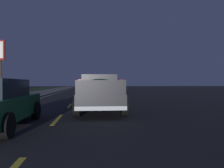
{
  "coord_description": "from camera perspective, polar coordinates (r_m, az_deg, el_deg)",
  "views": [
    {
      "loc": [
        -0.0,
        -1.26,
        1.41
      ],
      "look_at": [
        11.87,
        -2.52,
        1.36
      ],
      "focal_mm": 33.55,
      "sensor_mm": 36.0,
      "label": 1
    }
  ],
  "objects": [
    {
      "name": "ground",
      "position": [
        27.07,
        -8.73,
        -2.76
      ],
      "size": [
        144.0,
        144.0,
        0.0
      ],
      "primitive_type": "plane",
      "color": "black"
    },
    {
      "name": "sidewalk_shoulder",
      "position": [
        27.92,
        -20.52,
        -2.56
      ],
      "size": [
        108.0,
        4.0,
        0.12
      ],
      "primitive_type": "cube",
      "color": "slate",
      "rests_on": "ground"
    },
    {
      "name": "lane_markings",
      "position": [
        29.31,
        -13.46,
        -2.53
      ],
      "size": [
        108.0,
        3.54,
        0.01
      ],
      "color": "yellow",
      "rests_on": "ground"
    },
    {
      "name": "pickup_truck",
      "position": [
        10.7,
        -3.43,
        -2.08
      ],
      "size": [
        5.47,
        2.37,
        1.87
      ],
      "color": "#232328",
      "rests_on": "ground"
    },
    {
      "name": "sedan_red",
      "position": [
        34.43,
        -5.39,
        -0.81
      ],
      "size": [
        4.42,
        2.05,
        1.54
      ],
      "color": "maroon",
      "rests_on": "ground"
    },
    {
      "name": "sedan_black",
      "position": [
        21.24,
        -4.53,
        -1.46
      ],
      "size": [
        4.42,
        2.05,
        1.54
      ],
      "color": "black",
      "rests_on": "ground"
    },
    {
      "name": "bare_tree_far",
      "position": [
        31.81,
        -28.14,
        2.65
      ],
      "size": [
        1.16,
        1.7,
        5.44
      ],
      "color": "#423323",
      "rests_on": "ground"
    }
  ]
}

